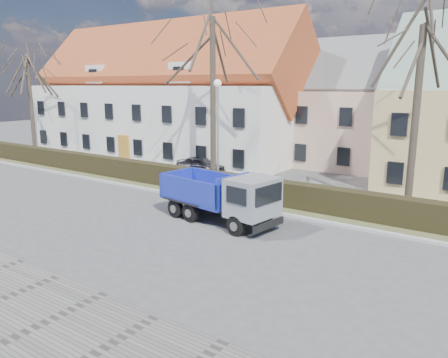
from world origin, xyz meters
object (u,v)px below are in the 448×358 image
Objects in this scene: dump_truck at (215,195)px; cart_frame at (160,192)px; streetlight at (218,136)px; parked_car_a at (201,165)px.

dump_truck reaches higher than cart_frame.
parked_car_a is at bearing 139.03° from streetlight.
streetlight is 5.89m from parked_car_a.
cart_frame is (-1.68, -3.28, -3.00)m from streetlight.
streetlight reaches higher than dump_truck.
streetlight is at bearing 132.47° from dump_truck.
dump_truck reaches higher than parked_car_a.
dump_truck is 1.68× the size of parked_car_a.
dump_truck is 11.16m from parked_car_a.
dump_truck is 0.93× the size of streetlight.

